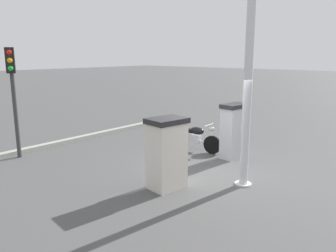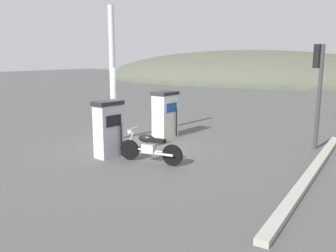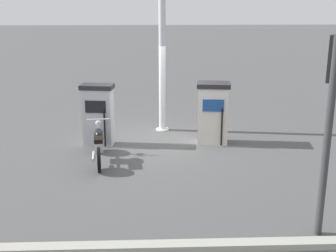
{
  "view_description": "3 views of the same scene",
  "coord_description": "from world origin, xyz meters",
  "px_view_note": "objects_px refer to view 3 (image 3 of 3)",
  "views": [
    {
      "loc": [
        -4.63,
        7.17,
        3.06
      ],
      "look_at": [
        1.91,
        -0.57,
        0.89
      ],
      "focal_mm": 36.01,
      "sensor_mm": 36.0,
      "label": 1
    },
    {
      "loc": [
        6.91,
        -9.23,
        2.85
      ],
      "look_at": [
        1.48,
        -0.41,
        0.86
      ],
      "focal_mm": 38.24,
      "sensor_mm": 36.0,
      "label": 2
    },
    {
      "loc": [
        11.56,
        -0.18,
        3.74
      ],
      "look_at": [
        1.02,
        0.29,
        0.73
      ],
      "focal_mm": 47.04,
      "sensor_mm": 36.0,
      "label": 3
    }
  ],
  "objects_px": {
    "roadside_traffic_light": "(332,102)",
    "canopy_support_pole": "(162,57)",
    "motorcycle_near_pump": "(99,144)",
    "fuel_pump_near": "(98,114)",
    "fuel_pump_far": "(213,113)"
  },
  "relations": [
    {
      "from": "roadside_traffic_light",
      "to": "canopy_support_pole",
      "type": "height_order",
      "value": "canopy_support_pole"
    },
    {
      "from": "motorcycle_near_pump",
      "to": "canopy_support_pole",
      "type": "xyz_separation_m",
      "value": [
        -2.6,
        1.61,
        1.75
      ]
    },
    {
      "from": "roadside_traffic_light",
      "to": "fuel_pump_near",
      "type": "bearing_deg",
      "value": -139.48
    },
    {
      "from": "motorcycle_near_pump",
      "to": "canopy_support_pole",
      "type": "height_order",
      "value": "canopy_support_pole"
    },
    {
      "from": "fuel_pump_near",
      "to": "fuel_pump_far",
      "type": "xyz_separation_m",
      "value": [
        -0.0,
        3.07,
        0.01
      ]
    },
    {
      "from": "motorcycle_near_pump",
      "to": "fuel_pump_near",
      "type": "bearing_deg",
      "value": -174.1
    },
    {
      "from": "fuel_pump_far",
      "to": "motorcycle_near_pump",
      "type": "distance_m",
      "value": 3.25
    },
    {
      "from": "fuel_pump_far",
      "to": "roadside_traffic_light",
      "type": "height_order",
      "value": "roadside_traffic_light"
    },
    {
      "from": "fuel_pump_near",
      "to": "motorcycle_near_pump",
      "type": "xyz_separation_m",
      "value": [
        1.32,
        0.14,
        -0.39
      ]
    },
    {
      "from": "canopy_support_pole",
      "to": "roadside_traffic_light",
      "type": "bearing_deg",
      "value": 21.52
    },
    {
      "from": "fuel_pump_far",
      "to": "roadside_traffic_light",
      "type": "distance_m",
      "value": 5.2
    },
    {
      "from": "fuel_pump_far",
      "to": "motorcycle_near_pump",
      "type": "height_order",
      "value": "fuel_pump_far"
    },
    {
      "from": "fuel_pump_near",
      "to": "motorcycle_near_pump",
      "type": "height_order",
      "value": "fuel_pump_near"
    },
    {
      "from": "fuel_pump_near",
      "to": "fuel_pump_far",
      "type": "distance_m",
      "value": 3.07
    },
    {
      "from": "canopy_support_pole",
      "to": "fuel_pump_near",
      "type": "bearing_deg",
      "value": -53.98
    }
  ]
}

